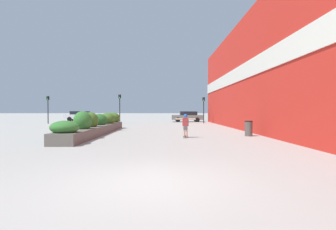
# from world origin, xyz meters

# --- Properties ---
(ground_plane) EXTENTS (300.00, 300.00, 0.00)m
(ground_plane) POSITION_xyz_m (0.00, 0.00, 0.00)
(ground_plane) COLOR #A3A099
(building_wall_right) EXTENTS (0.67, 36.69, 8.85)m
(building_wall_right) POSITION_xyz_m (6.70, 13.06, 4.42)
(building_wall_right) COLOR red
(building_wall_right) RESTS_ON ground_plane
(planter_box) EXTENTS (1.37, 12.76, 1.55)m
(planter_box) POSITION_xyz_m (-4.26, 12.22, 0.56)
(planter_box) COLOR #605B54
(planter_box) RESTS_ON ground_plane
(skateboard) EXTENTS (0.35, 0.62, 0.09)m
(skateboard) POSITION_xyz_m (1.53, 9.48, 0.07)
(skateboard) COLOR black
(skateboard) RESTS_ON ground_plane
(skateboarder) EXTENTS (1.16, 0.44, 1.28)m
(skateboarder) POSITION_xyz_m (1.53, 9.48, 0.87)
(skateboarder) COLOR tan
(skateboarder) RESTS_ON skateboard
(trash_bin) EXTENTS (0.48, 0.48, 0.94)m
(trash_bin) POSITION_xyz_m (5.49, 10.37, 0.47)
(trash_bin) COLOR #514C47
(trash_bin) RESTS_ON ground_plane
(car_leftmost) EXTENTS (4.67, 1.87, 1.48)m
(car_leftmost) POSITION_xyz_m (-12.21, 33.46, 0.79)
(car_leftmost) COLOR silver
(car_leftmost) RESTS_ON ground_plane
(car_center_left) EXTENTS (4.27, 1.95, 1.46)m
(car_center_left) POSITION_xyz_m (3.45, 30.80, 0.77)
(car_center_left) COLOR slate
(car_center_left) RESTS_ON ground_plane
(traffic_light_left) EXTENTS (0.28, 0.30, 3.51)m
(traffic_light_left) POSITION_xyz_m (-5.13, 25.88, 2.39)
(traffic_light_left) COLOR black
(traffic_light_left) RESTS_ON ground_plane
(traffic_light_right) EXTENTS (0.28, 0.30, 3.21)m
(traffic_light_right) POSITION_xyz_m (5.09, 26.50, 2.21)
(traffic_light_right) COLOR black
(traffic_light_right) RESTS_ON ground_plane
(traffic_light_far_left) EXTENTS (0.28, 0.30, 3.31)m
(traffic_light_far_left) POSITION_xyz_m (-13.78, 25.99, 2.27)
(traffic_light_far_left) COLOR black
(traffic_light_far_left) RESTS_ON ground_plane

